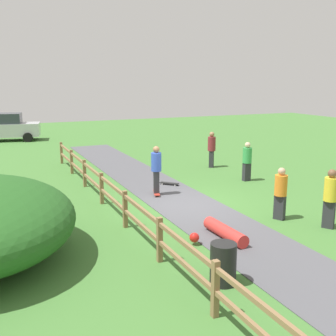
% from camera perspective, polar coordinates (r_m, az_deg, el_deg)
% --- Properties ---
extents(ground_plane, '(60.00, 60.00, 0.00)m').
position_cam_1_polar(ground_plane, '(14.49, 2.39, -5.02)').
color(ground_plane, '#427533').
extents(asphalt_path, '(2.40, 28.00, 0.02)m').
position_cam_1_polar(asphalt_path, '(14.48, 2.39, -4.98)').
color(asphalt_path, '#515156').
rests_on(asphalt_path, ground_plane).
extents(wooden_fence, '(0.12, 18.12, 1.10)m').
position_cam_1_polar(wooden_fence, '(13.38, -7.62, -3.59)').
color(wooden_fence, olive).
rests_on(wooden_fence, ground_plane).
extents(trash_bin, '(0.56, 0.56, 0.90)m').
position_cam_1_polar(trash_bin, '(9.09, 7.54, -12.82)').
color(trash_bin, black).
rests_on(trash_bin, ground_plane).
extents(skater_riding, '(0.48, 0.82, 1.83)m').
position_cam_1_polar(skater_riding, '(15.39, -1.61, 0.04)').
color(skater_riding, '#B23326').
rests_on(skater_riding, asphalt_path).
extents(skater_fallen, '(1.30, 1.69, 0.36)m').
position_cam_1_polar(skater_fallen, '(11.51, 7.51, -8.68)').
color(skater_fallen, red).
rests_on(skater_fallen, asphalt_path).
extents(skateboard_loose, '(0.69, 0.72, 0.08)m').
position_cam_1_polar(skateboard_loose, '(17.02, 0.17, -2.09)').
color(skateboard_loose, black).
rests_on(skateboard_loose, asphalt_path).
extents(bystander_green, '(0.41, 0.41, 1.66)m').
position_cam_1_polar(bystander_green, '(17.92, 10.74, 1.11)').
color(bystander_green, '#2D2D33').
rests_on(bystander_green, ground_plane).
extents(bystander_yellow, '(0.52, 0.52, 1.75)m').
position_cam_1_polar(bystander_yellow, '(12.88, 21.28, -3.58)').
color(bystander_yellow, '#2D2D33').
rests_on(bystander_yellow, ground_plane).
extents(bystander_orange, '(0.51, 0.51, 1.63)m').
position_cam_1_polar(bystander_orange, '(13.22, 15.12, -3.09)').
color(bystander_orange, '#2D2D33').
rests_on(bystander_orange, ground_plane).
extents(bystander_maroon, '(0.53, 0.53, 1.74)m').
position_cam_1_polar(bystander_maroon, '(20.44, 5.98, 2.76)').
color(bystander_maroon, '#2D2D33').
rests_on(bystander_maroon, ground_plane).
extents(parked_car_silver, '(4.45, 2.62, 1.92)m').
position_cam_1_polar(parked_car_silver, '(31.20, -21.09, 5.23)').
color(parked_car_silver, '#B7B7BC').
rests_on(parked_car_silver, ground_plane).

